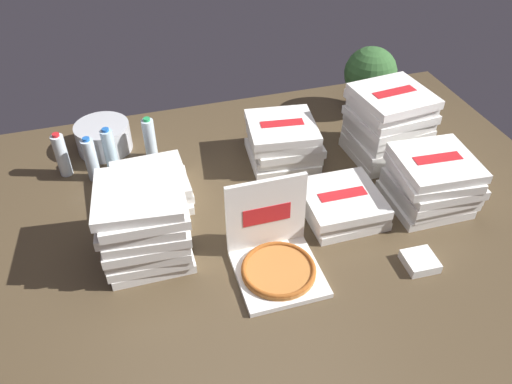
% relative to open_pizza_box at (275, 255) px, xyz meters
% --- Properties ---
extents(ground_plane, '(3.20, 2.40, 0.02)m').
position_rel_open_pizza_box_xyz_m(ground_plane, '(0.03, 0.25, -0.08)').
color(ground_plane, '#4C3D28').
extents(open_pizza_box, '(0.35, 0.37, 0.38)m').
position_rel_open_pizza_box_xyz_m(open_pizza_box, '(0.00, 0.00, 0.00)').
color(open_pizza_box, white).
rests_on(open_pizza_box, ground_plane).
extents(pizza_stack_left_far, '(0.40, 0.39, 0.27)m').
position_rel_open_pizza_box_xyz_m(pizza_stack_left_far, '(0.85, 0.19, 0.06)').
color(pizza_stack_left_far, white).
rests_on(pizza_stack_left_far, ground_plane).
extents(pizza_stack_left_near, '(0.38, 0.38, 0.13)m').
position_rel_open_pizza_box_xyz_m(pizza_stack_left_near, '(-0.44, 0.62, -0.01)').
color(pizza_stack_left_near, white).
rests_on(pizza_stack_left_near, ground_plane).
extents(pizza_stack_right_far, '(0.41, 0.40, 0.23)m').
position_rel_open_pizza_box_xyz_m(pizza_stack_right_far, '(0.29, 0.75, 0.04)').
color(pizza_stack_right_far, white).
rests_on(pizza_stack_right_far, ground_plane).
extents(pizza_stack_right_near, '(0.40, 0.40, 0.36)m').
position_rel_open_pizza_box_xyz_m(pizza_stack_right_near, '(-0.51, 0.24, 0.10)').
color(pizza_stack_right_near, white).
rests_on(pizza_stack_right_near, ground_plane).
extents(pizza_stack_left_mid, '(0.40, 0.40, 0.41)m').
position_rel_open_pizza_box_xyz_m(pizza_stack_left_mid, '(0.83, 0.61, 0.13)').
color(pizza_stack_left_mid, white).
rests_on(pizza_stack_left_mid, ground_plane).
extents(pizza_stack_center_far, '(0.37, 0.37, 0.14)m').
position_rel_open_pizza_box_xyz_m(pizza_stack_center_far, '(0.41, 0.23, -0.01)').
color(pizza_stack_center_far, white).
rests_on(pizza_stack_center_far, ground_plane).
extents(ice_bucket, '(0.30, 0.30, 0.16)m').
position_rel_open_pizza_box_xyz_m(ice_bucket, '(-0.64, 1.12, 0.00)').
color(ice_bucket, '#B7BABF').
rests_on(ice_bucket, ground_plane).
extents(water_bottle_0, '(0.07, 0.07, 0.25)m').
position_rel_open_pizza_box_xyz_m(water_bottle_0, '(-0.85, 0.95, 0.05)').
color(water_bottle_0, white).
rests_on(water_bottle_0, ground_plane).
extents(water_bottle_1, '(0.07, 0.07, 0.25)m').
position_rel_open_pizza_box_xyz_m(water_bottle_1, '(-0.39, 0.97, 0.05)').
color(water_bottle_1, silver).
rests_on(water_bottle_1, ground_plane).
extents(water_bottle_2, '(0.07, 0.07, 0.25)m').
position_rel_open_pizza_box_xyz_m(water_bottle_2, '(-0.61, 0.92, 0.05)').
color(water_bottle_2, silver).
rests_on(water_bottle_2, ground_plane).
extents(water_bottle_3, '(0.07, 0.07, 0.25)m').
position_rel_open_pizza_box_xyz_m(water_bottle_3, '(-0.71, 0.86, 0.05)').
color(water_bottle_3, silver).
rests_on(water_bottle_3, ground_plane).
extents(potted_plant, '(0.31, 0.31, 0.41)m').
position_rel_open_pizza_box_xyz_m(potted_plant, '(0.96, 1.09, 0.15)').
color(potted_plant, '#513323').
rests_on(potted_plant, ground_plane).
extents(napkin_pile, '(0.14, 0.14, 0.04)m').
position_rel_open_pizza_box_xyz_m(napkin_pile, '(0.60, -0.17, -0.05)').
color(napkin_pile, white).
rests_on(napkin_pile, ground_plane).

